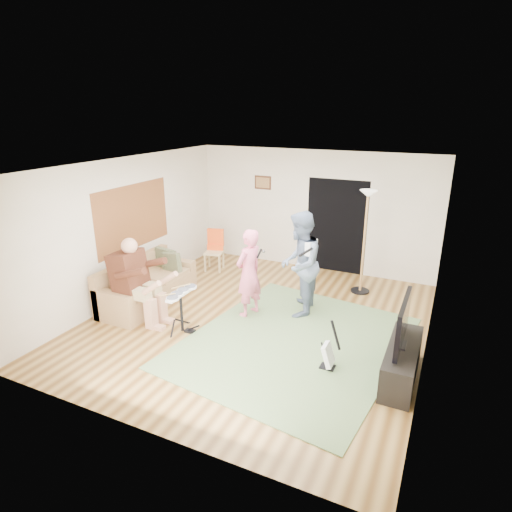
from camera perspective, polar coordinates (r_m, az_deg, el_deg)
The scene contains 19 objects.
floor at distance 7.60m, azimuth 0.16°, elevation -8.67°, with size 6.00×6.00×0.00m, color brown.
walls at distance 7.07m, azimuth 0.17°, elevation 1.05°, with size 5.50×6.00×2.70m, color silver, non-canonical shape.
ceiling at distance 6.77m, azimuth 0.18°, elevation 11.97°, with size 6.00×6.00×0.00m, color white.
window_blinds at distance 8.65m, azimuth -16.03°, elevation 5.05°, with size 2.05×2.05×0.00m, color #94572D.
doorway at distance 9.69m, azimuth 10.66°, elevation 3.89°, with size 2.10×2.10×0.00m, color black.
picture_frame at distance 10.10m, azimuth 0.92°, elevation 9.76°, with size 0.42×0.03×0.32m, color #3F2314.
area_rug at distance 7.00m, azimuth 5.13°, elevation -11.30°, with size 3.10×3.72×0.02m, color #5A7748.
sofa at distance 8.48m, azimuth -14.60°, elevation -4.19°, with size 0.84×2.05×0.83m.
drummer at distance 7.64m, azimuth -15.30°, elevation -4.38°, with size 0.97×0.54×1.50m.
drum_kit at distance 7.27m, azimuth -9.90°, elevation -7.52°, with size 0.40×0.71×0.74m.
singer at distance 7.51m, azimuth -0.96°, elevation -2.31°, with size 0.58×0.38×1.60m, color #E06182.
microphone at distance 7.29m, azimuth 0.43°, elevation 0.33°, with size 0.06×0.06×0.24m, color black, non-canonical shape.
guitarist at distance 7.56m, azimuth 5.83°, elevation -1.10°, with size 0.92×0.71×1.88m, color slate.
guitar_held at distance 7.39m, azimuth 7.38°, elevation 1.15°, with size 0.12×0.60×0.26m, color white, non-canonical shape.
guitar_spare at distance 6.33m, azimuth 9.67°, elevation -12.87°, with size 0.28×0.25×0.77m.
torchiere_lamp at distance 8.54m, azimuth 14.42°, elevation 4.18°, with size 0.37×0.37×2.08m.
dining_chair at distance 9.86m, azimuth -5.50°, elevation 0.04°, with size 0.48×0.50×0.93m.
tv_cabinet at distance 6.36m, azimuth 18.85°, elevation -13.25°, with size 0.40×1.40×0.50m, color black.
television at distance 6.07m, azimuth 18.99°, elevation -8.37°, with size 0.06×1.06×0.65m, color black.
Camera 1 is at (2.84, -6.09, 3.55)m, focal length 30.00 mm.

